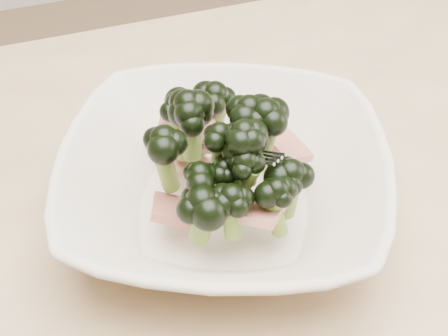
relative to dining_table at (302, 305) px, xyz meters
The scene contains 2 objects.
dining_table is the anchor object (origin of this frame).
broccoli_dish 0.16m from the dining_table, 139.21° to the left, with size 0.36×0.36×0.12m.
Camera 1 is at (-0.19, -0.30, 1.14)m, focal length 50.00 mm.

